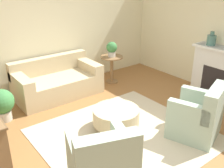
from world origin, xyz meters
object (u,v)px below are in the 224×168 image
potted_plant_on_side_table (112,49)px  armchair_left (103,165)px  armchair_right (198,117)px  vase_mantel_near (211,40)px  potted_plant_floor (2,103)px  ottoman_table (116,116)px  side_table (112,65)px  couch (57,82)px

potted_plant_on_side_table → armchair_left: bearing=-129.4°
armchair_left → armchair_right: (1.98, -0.00, 0.00)m
vase_mantel_near → potted_plant_on_side_table: 2.29m
potted_plant_floor → armchair_right: bearing=-46.1°
armchair_left → potted_plant_floor: 2.59m
ottoman_table → side_table: bearing=54.3°
armchair_right → potted_plant_floor: (-2.45, 2.55, -0.02)m
ottoman_table → potted_plant_floor: (-1.49, 1.55, 0.08)m
armchair_left → potted_plant_on_side_table: size_ratio=2.65×
vase_mantel_near → side_table: bearing=128.1°
couch → potted_plant_floor: 1.38m
armchair_right → vase_mantel_near: size_ratio=3.18×
armchair_left → side_table: 3.62m
side_table → potted_plant_floor: 2.79m
couch → armchair_left: bearing=-106.1°
armchair_right → vase_mantel_near: bearing=30.6°
armchair_left → potted_plant_on_side_table: (2.30, 2.80, 0.51)m
couch → armchair_right: size_ratio=1.92×
vase_mantel_near → potted_plant_floor: 4.53m
couch → ottoman_table: 1.95m
couch → ottoman_table: couch is taller
couch → side_table: (1.45, -0.15, 0.16)m
ottoman_table → side_table: 2.22m
couch → vase_mantel_near: size_ratio=6.10×
couch → armchair_right: armchair_right is taller
vase_mantel_near → couch: bearing=145.9°
armchair_right → potted_plant_floor: size_ratio=1.56×
side_table → potted_plant_on_side_table: (0.00, 0.00, 0.42)m
couch → vase_mantel_near: vase_mantel_near is taller
couch → ottoman_table: bearing=-85.2°
potted_plant_on_side_table → potted_plant_floor: bearing=-174.9°
couch → side_table: bearing=-5.8°
ottoman_table → potted_plant_floor: 2.15m
armchair_right → potted_plant_floor: bearing=133.9°
vase_mantel_near → potted_plant_on_side_table: (-1.40, 1.78, -0.35)m
couch → armchair_right: (1.13, -2.94, 0.06)m
vase_mantel_near → potted_plant_on_side_table: vase_mantel_near is taller
potted_plant_floor → armchair_left: bearing=-79.5°
vase_mantel_near → potted_plant_floor: size_ratio=0.49×
armchair_left → vase_mantel_near: bearing=15.4°
ottoman_table → vase_mantel_near: size_ratio=2.68×
side_table → potted_plant_floor: size_ratio=1.09×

